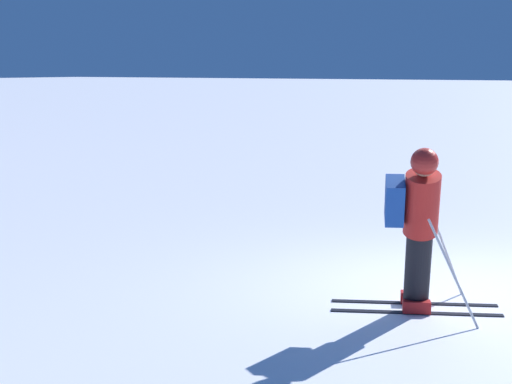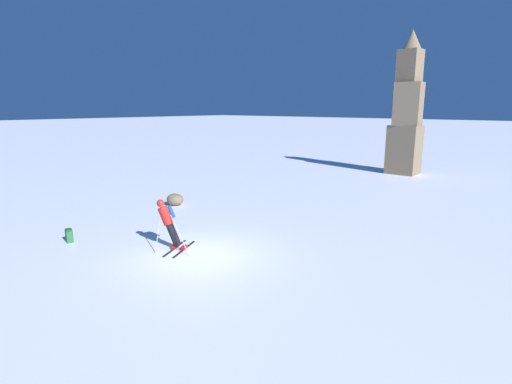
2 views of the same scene
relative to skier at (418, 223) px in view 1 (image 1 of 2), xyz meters
The scene contains 2 objects.
ground_plane 1.70m from the skier, ahead, with size 300.00×300.00×0.00m, color white.
skier is the anchor object (origin of this frame).
Camera 1 is at (-9.18, -3.18, 2.48)m, focal length 60.00 mm.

